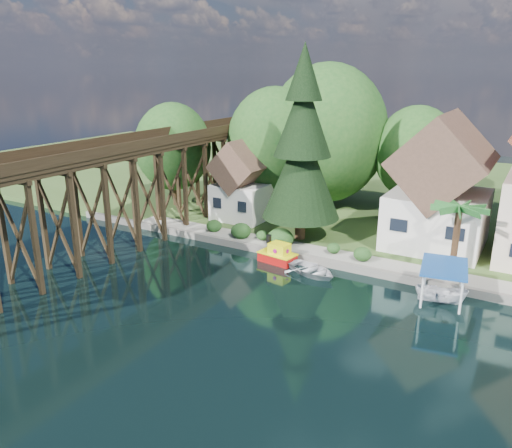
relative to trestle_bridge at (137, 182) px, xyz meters
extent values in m
plane|color=black|center=(16.00, -5.17, -5.35)|extent=(140.00, 140.00, 0.00)
cube|color=#345120|center=(16.00, 28.83, -5.10)|extent=(140.00, 52.00, 0.50)
cube|color=slate|center=(20.00, 2.83, -5.04)|extent=(60.00, 0.40, 0.62)
cube|color=gray|center=(22.00, 4.13, -4.82)|extent=(50.00, 2.60, 0.06)
cube|color=black|center=(0.00, -11.57, -1.35)|extent=(4.00, 0.36, 8.00)
cube|color=black|center=(0.00, -8.37, -1.35)|extent=(4.00, 0.36, 8.00)
cube|color=black|center=(0.00, -5.17, -1.35)|extent=(4.00, 0.36, 8.00)
cube|color=black|center=(0.00, -1.97, -1.35)|extent=(4.00, 0.36, 8.00)
cube|color=black|center=(0.00, 1.23, -1.35)|extent=(4.00, 0.36, 8.00)
cube|color=black|center=(0.00, 4.43, -1.35)|extent=(4.00, 0.36, 8.00)
cube|color=black|center=(0.00, 7.63, -1.35)|extent=(4.00, 0.36, 8.00)
cube|color=black|center=(0.00, 10.83, -1.35)|extent=(4.00, 0.36, 8.00)
cube|color=black|center=(0.00, 14.03, -1.35)|extent=(4.00, 0.36, 8.00)
cube|color=black|center=(0.00, 17.23, -1.35)|extent=(4.00, 0.36, 8.00)
cube|color=black|center=(0.00, 20.43, -1.35)|extent=(4.00, 0.36, 8.00)
cube|color=black|center=(-1.75, 0.83, 2.70)|extent=(0.35, 44.00, 0.35)
cube|color=black|center=(1.75, 0.83, 2.70)|extent=(0.35, 44.00, 0.35)
cube|color=black|center=(0.00, 0.83, 3.00)|extent=(4.00, 44.00, 0.30)
cube|color=black|center=(-2.00, 0.83, 3.55)|extent=(0.12, 44.00, 0.80)
cube|color=black|center=(2.00, 0.83, 3.55)|extent=(0.12, 44.00, 0.80)
cube|color=white|center=(23.00, 10.83, -2.60)|extent=(7.50, 8.00, 4.50)
cube|color=#50372B|center=(23.00, 10.83, 2.35)|extent=(7.64, 8.64, 7.64)
cube|color=black|center=(20.90, 6.79, -2.37)|extent=(1.35, 0.08, 1.00)
cube|color=black|center=(25.10, 6.79, -2.37)|extent=(1.35, 0.08, 1.00)
cube|color=white|center=(5.00, 9.33, -3.10)|extent=(5.00, 5.00, 3.50)
cube|color=#50372B|center=(5.00, 9.33, 0.45)|extent=(5.09, 5.40, 5.09)
cube|color=black|center=(3.60, 6.79, -2.92)|extent=(0.90, 0.08, 1.00)
cube|color=black|center=(6.40, 6.79, -2.92)|extent=(0.90, 0.08, 1.00)
cylinder|color=#382314|center=(6.00, 13.83, -2.60)|extent=(0.50, 0.50, 4.50)
ellipsoid|color=#1C4D1B|center=(6.00, 13.83, 2.15)|extent=(4.40, 4.40, 5.06)
cylinder|color=#382314|center=(10.00, 17.83, -2.37)|extent=(0.50, 0.50, 4.95)
ellipsoid|color=#1C4D1B|center=(10.00, 17.83, 2.85)|extent=(5.00, 5.00, 5.75)
cylinder|color=#382314|center=(19.00, 18.83, -2.82)|extent=(0.50, 0.50, 4.05)
ellipsoid|color=#1C4D1B|center=(19.00, 18.83, 1.45)|extent=(4.00, 4.00, 4.60)
cylinder|color=#382314|center=(-4.00, 9.83, -2.82)|extent=(0.50, 0.50, 4.05)
ellipsoid|color=#1C4D1B|center=(-4.00, 9.83, 1.45)|extent=(4.00, 4.00, 4.60)
ellipsoid|color=#1A3A15|center=(8.00, 4.03, -4.08)|extent=(1.98, 1.98, 1.53)
ellipsoid|color=#1A3A15|center=(10.00, 4.33, -4.25)|extent=(1.54, 1.54, 1.19)
ellipsoid|color=#1A3A15|center=(12.00, 3.83, -4.00)|extent=(2.20, 2.20, 1.70)
ellipsoid|color=#1A3A15|center=(5.00, 4.23, -4.17)|extent=(1.76, 1.76, 1.36)
ellipsoid|color=#1A3A15|center=(16.50, 4.43, -4.25)|extent=(1.54, 1.54, 1.19)
ellipsoid|color=#1A3A15|center=(19.00, 4.13, -4.17)|extent=(1.76, 1.76, 1.36)
cylinder|color=#382314|center=(12.52, 6.54, -3.35)|extent=(0.90, 0.90, 3.00)
cone|color=black|center=(12.52, 6.54, 1.16)|extent=(6.61, 6.61, 8.01)
cone|color=black|center=(12.52, 6.54, 5.66)|extent=(4.81, 4.81, 6.51)
cone|color=black|center=(12.52, 6.54, 9.17)|extent=(3.00, 3.00, 4.51)
cylinder|color=#382314|center=(25.40, 5.18, -2.51)|extent=(0.47, 0.47, 4.68)
ellipsoid|color=#1B511F|center=(25.40, 5.18, 0.04)|extent=(3.87, 3.87, 1.06)
cube|color=#AD0D0B|center=(12.86, 1.71, -5.02)|extent=(3.04, 1.90, 0.76)
cube|color=#F4EF0C|center=(12.86, 1.71, -4.61)|extent=(3.14, 2.00, 0.10)
cube|color=#F4EF0C|center=(13.04, 1.68, -4.21)|extent=(1.66, 1.34, 0.95)
cylinder|color=black|center=(12.01, 1.82, -3.59)|extent=(0.42, 0.42, 0.67)
cylinder|color=#A00C77|center=(12.97, 1.09, -4.21)|extent=(0.35, 0.12, 0.34)
cylinder|color=#A00C77|center=(13.12, 2.26, -4.21)|extent=(0.35, 0.12, 0.34)
cylinder|color=#A00C77|center=(13.80, 1.58, -4.21)|extent=(0.12, 0.35, 0.34)
imported|color=silver|center=(16.22, 0.87, -4.91)|extent=(5.00, 4.27, 0.88)
imported|color=white|center=(25.51, 0.82, -4.71)|extent=(3.44, 1.72, 1.27)
cube|color=#174896|center=(25.51, 0.82, -2.80)|extent=(3.38, 4.45, 0.15)
cylinder|color=white|center=(26.91, -0.77, -3.95)|extent=(0.15, 0.15, 2.29)
cylinder|color=white|center=(26.38, 2.76, -3.95)|extent=(0.15, 0.15, 2.29)
cylinder|color=white|center=(24.64, -1.11, -3.95)|extent=(0.15, 0.15, 2.29)
cylinder|color=white|center=(24.11, 2.42, -3.95)|extent=(0.15, 0.15, 2.29)
camera|label=1|loc=(30.07, -31.03, 9.53)|focal=35.00mm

